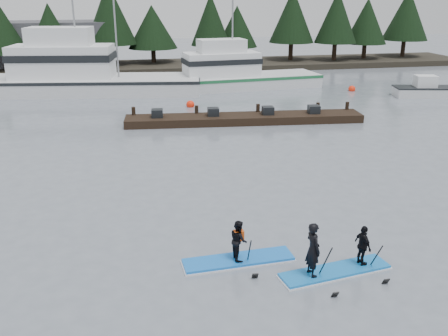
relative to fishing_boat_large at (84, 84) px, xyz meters
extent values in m
plane|color=slate|center=(6.87, -29.67, -0.76)|extent=(160.00, 160.00, 0.00)
cube|color=#2D281E|center=(6.87, 12.33, -0.46)|extent=(70.00, 8.00, 0.60)
cube|color=#4C4C51|center=(-7.13, 14.33, 1.74)|extent=(18.00, 6.00, 5.00)
cube|color=silver|center=(0.55, -0.08, -0.64)|extent=(18.28, 7.58, 2.36)
cube|color=white|center=(-1.56, 0.24, 1.82)|extent=(8.43, 4.72, 2.56)
cylinder|color=gray|center=(-0.33, 0.05, 4.36)|extent=(0.14, 0.14, 7.64)
cube|color=silver|center=(13.10, -0.18, -0.66)|extent=(14.18, 5.25, 1.98)
cube|color=white|center=(11.44, -0.34, 1.32)|extent=(6.48, 3.43, 1.98)
cylinder|color=gray|center=(12.41, -0.25, 3.51)|extent=(0.14, 0.14, 6.36)
cube|color=silver|center=(27.54, -7.18, -0.38)|extent=(6.82, 3.36, 0.76)
cube|color=black|center=(10.53, -12.31, -0.51)|extent=(15.14, 3.37, 0.50)
sphere|color=#FF280C|center=(7.79, -7.02, -0.76)|extent=(0.60, 0.60, 0.60)
sphere|color=#FF280C|center=(22.00, -3.61, -0.76)|extent=(0.58, 0.58, 0.58)
cube|color=blue|center=(6.17, -29.23, -0.70)|extent=(3.44, 1.00, 0.13)
imported|color=black|center=(6.17, -29.23, 0.00)|extent=(0.51, 0.64, 1.26)
cube|color=#D84A12|center=(6.17, -29.23, 0.15)|extent=(0.31, 0.21, 0.32)
cylinder|color=black|center=(6.43, -29.44, -0.46)|extent=(0.12, 0.88, 1.49)
cube|color=blue|center=(8.83, -30.43, -0.70)|extent=(3.47, 1.29, 0.12)
imported|color=black|center=(8.04, -30.55, 0.18)|extent=(0.48, 0.65, 1.64)
cylinder|color=black|center=(8.32, -30.73, -0.27)|extent=(0.05, 0.96, 1.62)
imported|color=black|center=(9.72, -30.29, -0.02)|extent=(0.41, 0.77, 1.25)
cylinder|color=black|center=(10.00, -30.48, -0.48)|extent=(0.05, 0.88, 1.49)
camera|label=1|loc=(3.02, -42.38, 7.08)|focal=40.00mm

